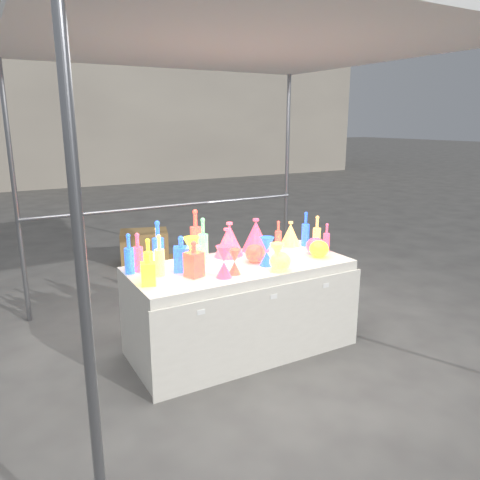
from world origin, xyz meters
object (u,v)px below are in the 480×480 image
display_table (241,307)px  lampshade_0 (227,243)px  globe_0 (319,250)px  decanter_0 (148,268)px  cardboard_box_closed (145,247)px  hourglass_0 (235,262)px  bottle_0 (158,245)px

display_table → lampshade_0: size_ratio=7.34×
display_table → lampshade_0: bearing=89.7°
globe_0 → decanter_0: bearing=178.3°
cardboard_box_closed → globe_0: bearing=-61.2°
display_table → hourglass_0: hourglass_0 is taller
decanter_0 → lampshade_0: bearing=41.1°
display_table → decanter_0: (-0.81, -0.11, 0.50)m
lampshade_0 → bottle_0: bearing=154.2°
hourglass_0 → display_table: bearing=50.3°
cardboard_box_closed → hourglass_0: (-0.24, -2.97, 0.62)m
lampshade_0 → decanter_0: bearing=-170.9°
bottle_0 → decanter_0: bottle_0 is taller
hourglass_0 → lampshade_0: (0.17, 0.44, 0.03)m
bottle_0 → decanter_0: size_ratio=1.20×
decanter_0 → hourglass_0: (0.65, -0.09, -0.03)m
bottle_0 → display_table: bearing=-32.2°
cardboard_box_closed → lampshade_0: size_ratio=2.47×
bottle_0 → globe_0: (1.25, -0.51, -0.09)m
globe_0 → lampshade_0: lampshade_0 is taller
cardboard_box_closed → globe_0: (0.60, -2.93, 0.59)m
display_table → hourglass_0: 0.54m
lampshade_0 → display_table: bearing=-104.7°
hourglass_0 → globe_0: size_ratio=1.20×
display_table → cardboard_box_closed: (0.08, 2.77, -0.15)m
cardboard_box_closed → bottle_0: bearing=-87.9°
bottle_0 → globe_0: bottle_0 is taller
globe_0 → cardboard_box_closed: bearing=101.6°
hourglass_0 → globe_0: (0.84, 0.04, -0.03)m
display_table → lampshade_0: 0.56m
hourglass_0 → lampshade_0: bearing=69.4°
cardboard_box_closed → hourglass_0: bearing=-77.5°
cardboard_box_closed → decanter_0: bearing=-90.0°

